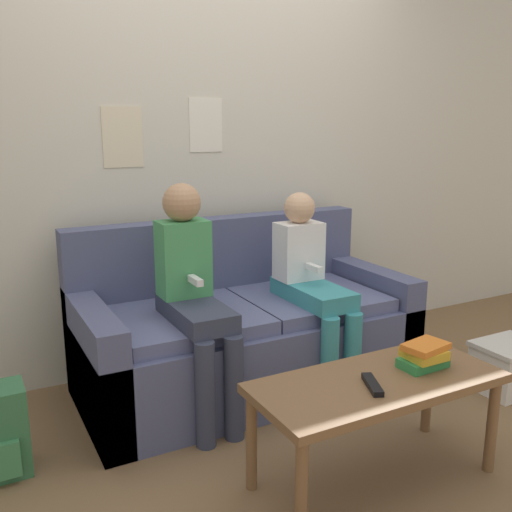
{
  "coord_description": "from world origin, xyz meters",
  "views": [
    {
      "loc": [
        -1.32,
        -2.08,
        1.41
      ],
      "look_at": [
        0.0,
        0.39,
        0.76
      ],
      "focal_mm": 40.0,
      "sensor_mm": 36.0,
      "label": 1
    }
  ],
  "objects_px": {
    "tv_remote": "(372,385)",
    "storage_box": "(508,367)",
    "person_left": "(194,290)",
    "couch": "(244,333)",
    "person_right": "(312,282)",
    "coffee_table": "(377,391)"
  },
  "relations": [
    {
      "from": "tv_remote",
      "to": "storage_box",
      "type": "bearing_deg",
      "value": 38.41
    },
    {
      "from": "person_left",
      "to": "couch",
      "type": "bearing_deg",
      "value": 27.92
    },
    {
      "from": "person_left",
      "to": "person_right",
      "type": "distance_m",
      "value": 0.66
    },
    {
      "from": "couch",
      "to": "tv_remote",
      "type": "distance_m",
      "value": 1.08
    },
    {
      "from": "coffee_table",
      "to": "storage_box",
      "type": "xyz_separation_m",
      "value": [
        1.15,
        0.29,
        -0.25
      ]
    },
    {
      "from": "person_left",
      "to": "tv_remote",
      "type": "bearing_deg",
      "value": -67.55
    },
    {
      "from": "couch",
      "to": "person_right",
      "type": "relative_size",
      "value": 1.67
    },
    {
      "from": "person_left",
      "to": "person_right",
      "type": "bearing_deg",
      "value": -1.23
    },
    {
      "from": "couch",
      "to": "tv_remote",
      "type": "bearing_deg",
      "value": -90.02
    },
    {
      "from": "coffee_table",
      "to": "person_right",
      "type": "height_order",
      "value": "person_right"
    },
    {
      "from": "couch",
      "to": "storage_box",
      "type": "relative_size",
      "value": 5.02
    },
    {
      "from": "coffee_table",
      "to": "tv_remote",
      "type": "height_order",
      "value": "tv_remote"
    },
    {
      "from": "storage_box",
      "to": "person_right",
      "type": "bearing_deg",
      "value": 150.16
    },
    {
      "from": "person_right",
      "to": "storage_box",
      "type": "height_order",
      "value": "person_right"
    },
    {
      "from": "person_right",
      "to": "storage_box",
      "type": "distance_m",
      "value": 1.16
    },
    {
      "from": "couch",
      "to": "person_left",
      "type": "distance_m",
      "value": 0.54
    },
    {
      "from": "couch",
      "to": "person_left",
      "type": "relative_size",
      "value": 1.55
    },
    {
      "from": "coffee_table",
      "to": "person_right",
      "type": "relative_size",
      "value": 0.95
    },
    {
      "from": "coffee_table",
      "to": "person_right",
      "type": "xyz_separation_m",
      "value": [
        0.23,
        0.81,
        0.21
      ]
    },
    {
      "from": "couch",
      "to": "person_right",
      "type": "xyz_separation_m",
      "value": [
        0.3,
        -0.21,
        0.3
      ]
    },
    {
      "from": "coffee_table",
      "to": "person_right",
      "type": "bearing_deg",
      "value": 74.08
    },
    {
      "from": "couch",
      "to": "coffee_table",
      "type": "xyz_separation_m",
      "value": [
        0.07,
        -1.02,
        0.09
      ]
    }
  ]
}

